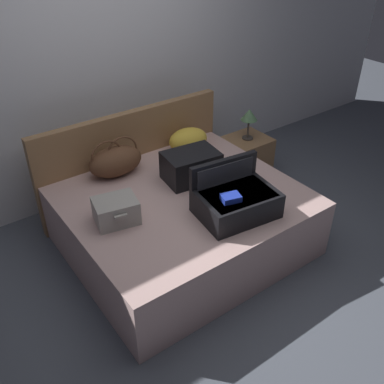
# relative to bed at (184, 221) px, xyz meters

# --- Properties ---
(ground_plane) EXTENTS (12.00, 12.00, 0.00)m
(ground_plane) POSITION_rel_bed_xyz_m (0.00, -0.40, -0.26)
(ground_plane) COLOR #4C515B
(back_wall) EXTENTS (8.00, 0.10, 2.60)m
(back_wall) POSITION_rel_bed_xyz_m (0.00, 1.25, 1.04)
(back_wall) COLOR silver
(back_wall) RESTS_ON ground
(bed) EXTENTS (1.82, 1.59, 0.52)m
(bed) POSITION_rel_bed_xyz_m (0.00, 0.00, 0.00)
(bed) COLOR #BC9993
(bed) RESTS_ON ground
(headboard) EXTENTS (1.85, 0.08, 0.95)m
(headboard) POSITION_rel_bed_xyz_m (0.00, 0.83, 0.22)
(headboard) COLOR olive
(headboard) RESTS_ON ground
(hard_case_large) EXTENTS (0.62, 0.49, 0.38)m
(hard_case_large) POSITION_rel_bed_xyz_m (0.18, -0.42, 0.38)
(hard_case_large) COLOR black
(hard_case_large) RESTS_ON bed
(hard_case_medium) EXTENTS (0.48, 0.37, 0.25)m
(hard_case_medium) POSITION_rel_bed_xyz_m (0.20, 0.18, 0.38)
(hard_case_medium) COLOR black
(hard_case_medium) RESTS_ON bed
(hard_case_small) EXTENTS (0.35, 0.30, 0.18)m
(hard_case_small) POSITION_rel_bed_xyz_m (-0.59, 0.02, 0.35)
(hard_case_small) COLOR gray
(hard_case_small) RESTS_ON bed
(duffel_bag) EXTENTS (0.48, 0.30, 0.34)m
(duffel_bag) POSITION_rel_bed_xyz_m (-0.27, 0.61, 0.39)
(duffel_bag) COLOR brown
(duffel_bag) RESTS_ON bed
(pillow_near_headboard) EXTENTS (0.41, 0.30, 0.22)m
(pillow_near_headboard) POSITION_rel_bed_xyz_m (0.49, 0.61, 0.37)
(pillow_near_headboard) COLOR gold
(pillow_near_headboard) RESTS_ON bed
(nightstand) EXTENTS (0.44, 0.40, 0.46)m
(nightstand) POSITION_rel_bed_xyz_m (1.19, 0.54, -0.03)
(nightstand) COLOR olive
(nightstand) RESTS_ON ground
(table_lamp) EXTENTS (0.17, 0.17, 0.32)m
(table_lamp) POSITION_rel_bed_xyz_m (1.19, 0.54, 0.45)
(table_lamp) COLOR #3F3833
(table_lamp) RESTS_ON nightstand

